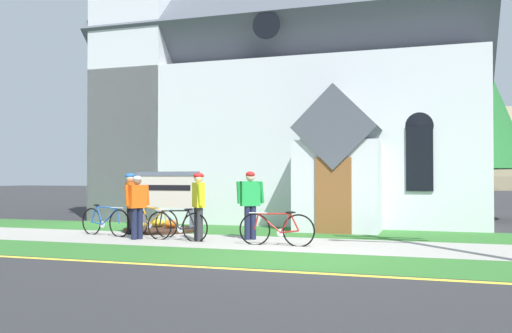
% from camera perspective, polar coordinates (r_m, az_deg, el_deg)
% --- Properties ---
extents(ground, '(140.00, 140.00, 0.00)m').
position_cam_1_polar(ground, '(14.70, 7.81, -7.20)').
color(ground, '#2B2B2D').
extents(sidewalk_slab, '(32.00, 2.66, 0.01)m').
position_cam_1_polar(sidewalk_slab, '(13.39, -3.99, -7.78)').
color(sidewalk_slab, '#99968E').
rests_on(sidewalk_slab, ground).
extents(grass_verge, '(32.00, 2.15, 0.01)m').
position_cam_1_polar(grass_verge, '(11.21, -8.57, -9.08)').
color(grass_verge, '#2D6628').
rests_on(grass_verge, ground).
extents(church_lawn, '(24.00, 2.85, 0.01)m').
position_cam_1_polar(church_lawn, '(15.97, -0.33, -6.71)').
color(church_lawn, '#2D6628').
rests_on(church_lawn, ground).
extents(curb_paint_stripe, '(28.00, 0.16, 0.01)m').
position_cam_1_polar(curb_paint_stripe, '(10.14, -11.66, -9.93)').
color(curb_paint_stripe, yellow).
rests_on(curb_paint_stripe, ground).
extents(church_building, '(13.75, 12.40, 12.65)m').
position_cam_1_polar(church_building, '(22.42, 4.05, 7.44)').
color(church_building, silver).
rests_on(church_building, ground).
extents(church_sign, '(2.04, 0.18, 1.72)m').
position_cam_1_polar(church_sign, '(16.29, -9.21, -2.59)').
color(church_sign, slate).
rests_on(church_sign, ground).
extents(flower_bed, '(2.10, 2.10, 0.34)m').
position_cam_1_polar(flower_bed, '(15.97, -10.01, -6.42)').
color(flower_bed, '#382319').
rests_on(flower_bed, ground).
extents(bicycle_yellow, '(1.75, 0.50, 0.85)m').
position_cam_1_polar(bicycle_yellow, '(15.09, -15.49, -5.54)').
color(bicycle_yellow, black).
rests_on(bicycle_yellow, ground).
extents(bicycle_silver, '(1.69, 0.39, 0.85)m').
position_cam_1_polar(bicycle_silver, '(14.69, -10.86, -5.70)').
color(bicycle_silver, black).
rests_on(bicycle_silver, ground).
extents(bicycle_black, '(1.75, 0.28, 0.82)m').
position_cam_1_polar(bicycle_black, '(13.57, -8.23, -6.11)').
color(bicycle_black, black).
rests_on(bicycle_black, ground).
extents(bicycle_red, '(1.79, 0.08, 0.81)m').
position_cam_1_polar(bicycle_red, '(12.46, 2.18, -6.53)').
color(bicycle_red, black).
rests_on(bicycle_red, ground).
extents(cyclist_in_blue_jersey, '(0.45, 0.62, 1.67)m').
position_cam_1_polar(cyclist_in_blue_jersey, '(15.23, -13.02, -3.28)').
color(cyclist_in_blue_jersey, black).
rests_on(cyclist_in_blue_jersey, ground).
extents(cyclist_in_red_jersey, '(0.45, 0.65, 1.67)m').
position_cam_1_polar(cyclist_in_red_jersey, '(13.35, -6.03, -3.61)').
color(cyclist_in_red_jersey, '#2D2D33').
rests_on(cyclist_in_red_jersey, ground).
extents(cyclist_in_orange_jersey, '(0.61, 0.46, 1.70)m').
position_cam_1_polar(cyclist_in_orange_jersey, '(13.59, -0.61, -3.47)').
color(cyclist_in_orange_jersey, '#191E38').
rests_on(cyclist_in_orange_jersey, ground).
extents(cyclist_in_yellow_jersey, '(0.41, 0.61, 1.59)m').
position_cam_1_polar(cyclist_in_yellow_jersey, '(13.96, -12.30, -3.71)').
color(cyclist_in_yellow_jersey, '#191E38').
rests_on(cyclist_in_yellow_jersey, ground).
extents(roadside_conifer, '(4.39, 4.39, 7.63)m').
position_cam_1_polar(roadside_conifer, '(21.59, 20.95, 7.43)').
color(roadside_conifer, '#3D2D1E').
rests_on(roadside_conifer, ground).
extents(distant_hill, '(99.30, 47.19, 24.88)m').
position_cam_1_polar(distant_hill, '(91.24, 17.99, -2.04)').
color(distant_hill, '#847A5B').
rests_on(distant_hill, ground).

